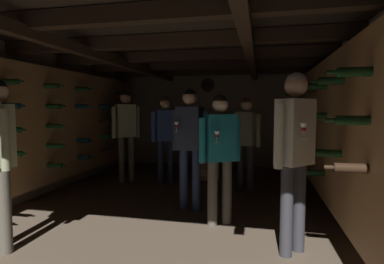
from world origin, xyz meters
TOP-DOWN VIEW (x-y plane):
  - ground_plane at (0.00, 0.00)m, footprint 8.40×8.40m
  - room_shell at (-0.00, 0.27)m, footprint 4.72×6.52m
  - wine_crate_stack at (0.16, 1.72)m, footprint 0.52×0.35m
  - display_bottle at (0.20, 1.69)m, footprint 0.08×0.08m
  - person_host_center at (0.24, -0.18)m, footprint 0.53×0.33m
  - person_guest_rear_center at (-0.54, 1.17)m, footprint 0.48×0.36m
  - person_guest_near_right at (1.51, -1.25)m, footprint 0.39×0.45m
  - person_guest_far_left at (-1.32, 1.15)m, footprint 0.43×0.39m
  - person_guest_far_right at (0.96, 0.94)m, footprint 0.48×0.35m
  - person_guest_mid_right at (0.72, -0.65)m, footprint 0.47×0.43m

SIDE VIEW (x-z plane):
  - ground_plane at x=0.00m, z-range 0.00..0.00m
  - wine_crate_stack at x=0.16m, z-range 0.00..0.90m
  - person_guest_mid_right at x=0.72m, z-range 0.16..1.74m
  - person_guest_far_right at x=0.96m, z-range 0.16..1.75m
  - person_guest_rear_center at x=-0.54m, z-range 0.16..1.78m
  - person_host_center at x=0.24m, z-range 0.18..1.86m
  - display_bottle at x=0.20m, z-range 0.86..1.21m
  - person_guest_far_left at x=-1.32m, z-range 0.19..1.93m
  - person_guest_near_right at x=1.51m, z-range 0.20..1.96m
  - room_shell at x=0.00m, z-range 0.22..2.63m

